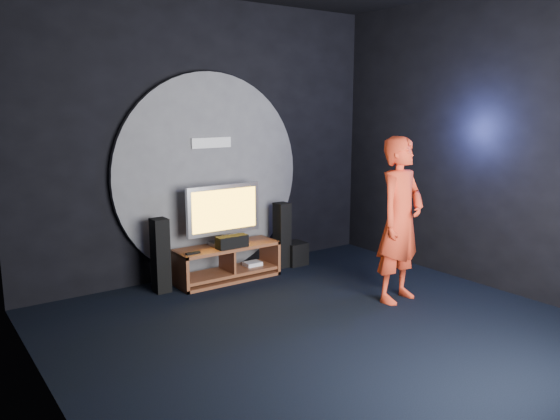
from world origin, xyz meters
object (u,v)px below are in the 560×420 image
(media_console, at_px, (228,265))
(subwoofer, at_px, (295,253))
(tv, at_px, (224,212))
(tower_speaker_right, at_px, (282,235))
(tower_speaker_left, at_px, (160,255))
(player, at_px, (400,220))

(media_console, distance_m, subwoofer, 1.10)
(subwoofer, bearing_deg, tv, 179.21)
(tv, xyz_separation_m, subwoofer, (1.11, -0.02, -0.71))
(tv, distance_m, subwoofer, 1.32)
(media_console, height_order, tower_speaker_right, tower_speaker_right)
(tower_speaker_left, xyz_separation_m, tower_speaker_right, (1.77, 0.01, 0.00))
(tv, bearing_deg, subwoofer, -0.79)
(tower_speaker_left, height_order, tower_speaker_right, same)
(tower_speaker_left, bearing_deg, media_console, -3.89)
(media_console, distance_m, tower_speaker_left, 0.91)
(media_console, bearing_deg, tv, 96.19)
(media_console, distance_m, tv, 0.68)
(media_console, xyz_separation_m, tower_speaker_right, (0.89, 0.07, 0.25))
(tv, xyz_separation_m, tower_speaker_right, (0.90, 0.00, -0.42))
(tower_speaker_left, distance_m, player, 2.81)
(player, bearing_deg, tower_speaker_left, 128.93)
(media_console, xyz_separation_m, tv, (-0.01, 0.07, 0.67))
(tower_speaker_right, distance_m, subwoofer, 0.35)
(tower_speaker_right, height_order, player, player)
(tower_speaker_right, bearing_deg, player, -79.63)
(tower_speaker_left, distance_m, tower_speaker_right, 1.77)
(tower_speaker_left, bearing_deg, subwoofer, -0.21)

